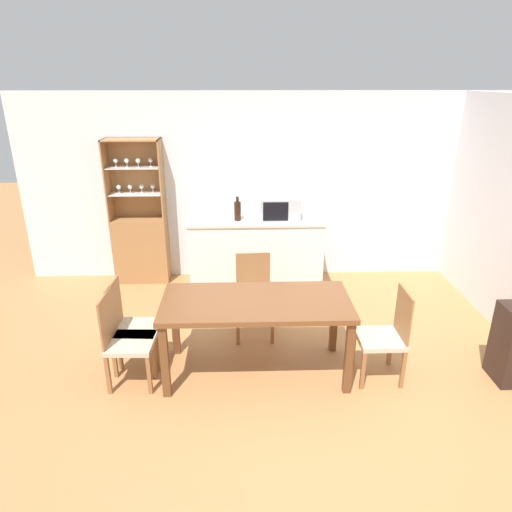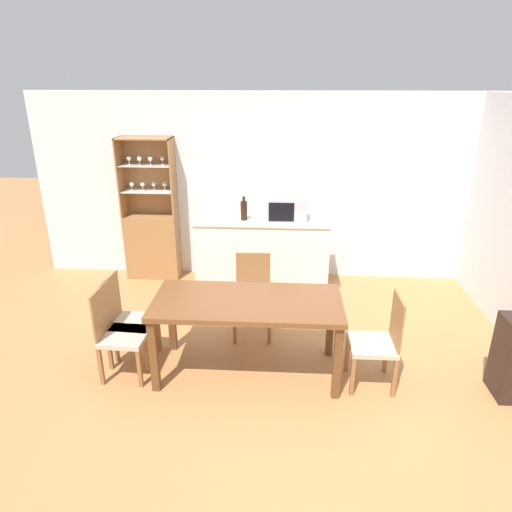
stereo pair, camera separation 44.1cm
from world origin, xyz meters
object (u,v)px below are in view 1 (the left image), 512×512
dining_chair_side_left_far (132,327)px  wine_bottle (238,211)px  display_cabinet (141,239)px  dining_table (256,309)px  dining_chair_side_right_near (385,336)px  microwave (280,208)px  dining_chair_side_left_near (126,340)px  dining_chair_head_far (254,297)px

dining_chair_side_left_far → wine_bottle: size_ratio=3.03×
display_cabinet → dining_table: display_cabinet is taller
dining_chair_side_right_near → display_cabinet: bearing=49.0°
wine_bottle → display_cabinet: bearing=158.2°
microwave → wine_bottle: bearing=-173.3°
dining_chair_side_right_near → dining_chair_side_left_near: bearing=89.7°
dining_chair_side_left_near → dining_chair_side_right_near: bearing=92.0°
display_cabinet → dining_chair_head_far: bearing=-44.6°
dining_table → wine_bottle: 1.77m
display_cabinet → dining_chair_head_far: (1.53, -1.51, -0.16)m
microwave → wine_bottle: wine_bottle is taller
dining_chair_side_left_near → wine_bottle: 2.21m
dining_chair_side_right_near → wine_bottle: 2.40m
dining_table → dining_chair_head_far: size_ratio=1.94×
dining_table → dining_chair_side_left_far: (-1.21, 0.12, -0.24)m
microwave → dining_chair_side_left_near: bearing=-129.8°
dining_chair_side_left_near → dining_chair_head_far: bearing=127.3°
dining_chair_side_left_far → dining_chair_side_right_near: (2.42, -0.25, 0.00)m
display_cabinet → wine_bottle: bearing=-21.8°
dining_chair_side_left_near → wine_bottle: (1.03, 1.82, 0.72)m
display_cabinet → microwave: display_cabinet is taller
display_cabinet → dining_table: bearing=-55.6°
dining_chair_head_far → dining_chair_side_left_far: bearing=24.9°
dining_chair_head_far → dining_chair_side_left_near: bearing=33.4°
display_cabinet → wine_bottle: display_cabinet is taller
dining_table → dining_chair_side_left_far: 1.24m
dining_table → wine_bottle: bearing=95.9°
dining_chair_side_left_near → dining_chair_side_right_near: 2.42m
dining_chair_side_left_near → wine_bottle: bearing=152.5°
wine_bottle → microwave: bearing=6.7°
dining_chair_side_right_near → microwave: microwave is taller
display_cabinet → wine_bottle: (1.36, -0.54, 0.56)m
dining_table → display_cabinet: bearing=124.4°
dining_chair_side_left_near → dining_chair_side_left_far: 0.24m
display_cabinet → dining_chair_side_right_near: display_cabinet is taller
display_cabinet → dining_chair_head_far: display_cabinet is taller
dining_chair_head_far → display_cabinet: bearing=-46.4°
dining_chair_side_right_near → dining_chair_side_left_far: bearing=83.9°
dining_chair_side_left_far → wine_bottle: (1.03, 1.57, 0.72)m
dining_chair_side_left_near → dining_chair_side_left_far: size_ratio=1.00×
dining_table → dining_chair_head_far: dining_chair_head_far is taller
dining_chair_side_left_near → dining_table: bearing=97.7°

